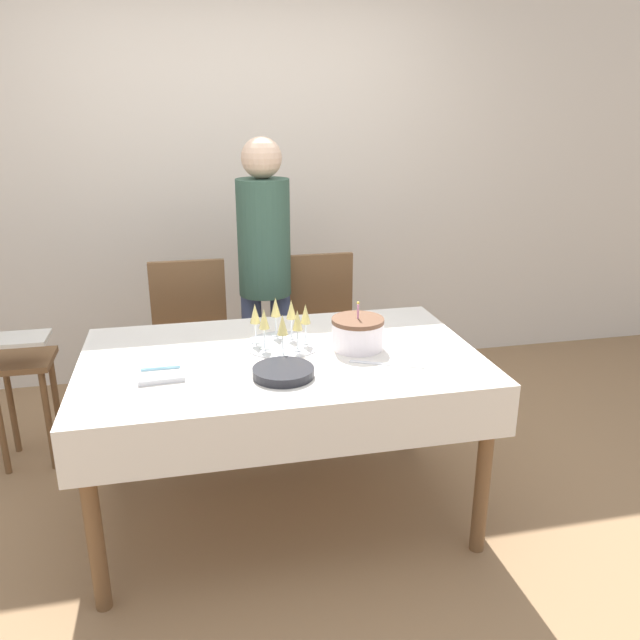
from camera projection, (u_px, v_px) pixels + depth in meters
ground_plane at (284, 511)px, 2.82m from camera, size 12.00×12.00×0.00m
wall_back at (237, 172)px, 3.96m from camera, size 8.00×0.05×2.70m
dining_table at (281, 377)px, 2.61m from camera, size 1.62×0.99×0.77m
dining_chair_far_left at (192, 345)px, 3.33m from camera, size 0.42×0.42×0.97m
dining_chair_far_right at (322, 335)px, 3.48m from camera, size 0.42×0.42×0.97m
birthday_cake at (358, 333)px, 2.62m from camera, size 0.22×0.22×0.21m
champagne_tray at (282, 327)px, 2.65m from camera, size 0.33×0.33×0.18m
plate_stack_main at (283, 372)px, 2.36m from camera, size 0.23×0.23×0.03m
cake_knife at (387, 364)px, 2.47m from camera, size 0.28×0.14×0.00m
fork_pile at (162, 379)px, 2.32m from camera, size 0.17×0.07×0.02m
napkin_pile at (161, 361)px, 2.49m from camera, size 0.15×0.15×0.01m
person_standing at (264, 260)px, 3.33m from camera, size 0.28×0.28×1.60m
high_chair at (22, 375)px, 3.07m from camera, size 0.33×0.35×0.71m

